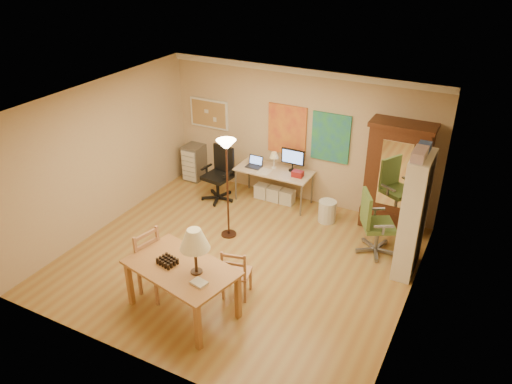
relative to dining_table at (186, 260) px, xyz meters
The scene contains 16 objects.
floor 1.73m from the dining_table, 90.35° to the left, with size 5.50×5.50×0.00m, color olive.
crown_molding 4.28m from the dining_table, 90.13° to the left, with size 5.50×0.08×0.12m, color white.
corkboard 4.47m from the dining_table, 117.66° to the left, with size 0.90×0.04×0.62m, color #A68E4E.
art_panel_left 3.97m from the dining_table, 93.77° to the left, with size 0.80×0.04×1.00m, color gold.
art_panel_right 4.01m from the dining_table, 80.73° to the left, with size 0.75×0.04×0.95m, color teal.
dining_table is the anchor object (origin of this frame).
ladder_chair_back 0.93m from the dining_table, 57.13° to the left, with size 0.47×0.46×0.85m.
ladder_chair_left 0.83m from the dining_table, 166.53° to the left, with size 0.55×0.56×1.02m.
torchiere_lamp 2.20m from the dining_table, 104.63° to the left, with size 0.34×0.34×1.85m.
computer_desk 3.66m from the dining_table, 95.31° to the left, with size 1.53×0.67×1.16m.
office_chair_black 3.52m from the dining_table, 113.96° to the left, with size 0.68×0.68×1.11m.
office_chair_green 3.41m from the dining_table, 54.70° to the left, with size 0.71×0.71×1.14m.
drawer_cart 4.46m from the dining_table, 122.47° to the left, with size 0.39×0.47×0.78m.
armoire 4.20m from the dining_table, 61.73° to the left, with size 1.11×0.53×2.04m.
bookshelf 3.56m from the dining_table, 44.51° to the left, with size 0.30×0.81×2.02m.
wastebin 3.52m from the dining_table, 75.32° to the left, with size 0.34×0.34×0.42m, color silver.
Camera 1 is at (3.43, -5.99, 4.94)m, focal length 35.00 mm.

